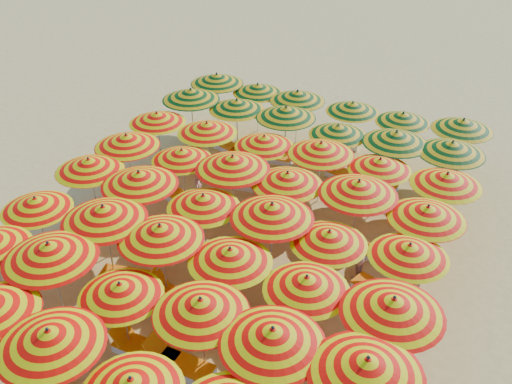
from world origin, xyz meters
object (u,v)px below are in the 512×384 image
Objects in this scene: umbrella_31 at (207,128)px; umbrella_38 at (286,112)px; umbrella_7 at (49,251)px; lounger_6 at (131,277)px; umbrella_21 at (272,211)px; umbrella_45 at (353,107)px; umbrella_8 at (120,290)px; umbrella_37 at (237,105)px; lounger_19 at (372,183)px; lounger_17 at (269,156)px; umbrella_2 at (49,338)px; lounger_18 at (350,177)px; lounger_4 at (178,363)px; umbrella_19 at (139,178)px; lounger_3 at (145,350)px; umbrella_47 at (463,125)px; lounger_9 at (383,294)px; umbrella_14 at (160,232)px; umbrella_9 at (201,306)px; umbrella_22 at (329,237)px; umbrella_35 at (447,179)px; umbrella_36 at (191,95)px; umbrella_46 at (403,118)px; umbrella_26 at (233,163)px; umbrella_13 at (104,213)px; beachgoer_a at (198,191)px; umbrella_30 at (157,118)px; lounger_12 at (370,251)px; umbrella_41 at (452,148)px; umbrella_39 at (338,130)px; lounger_10 at (172,194)px; umbrella_18 at (89,165)px; umbrella_29 at (427,213)px; umbrella_40 at (396,137)px; umbrella_34 at (380,164)px; umbrella_44 at (297,96)px; umbrella_11 at (367,367)px; umbrella_43 at (258,89)px; lounger_16 at (226,146)px; lounger_14 at (246,184)px; umbrella_28 at (359,188)px; umbrella_32 at (264,141)px; lounger_8 at (249,321)px; umbrella_16 at (307,283)px; lounger_15 at (419,222)px; umbrella_15 at (230,255)px; lounger_11 at (224,210)px; beachgoer_b at (356,258)px; umbrella_23 at (409,251)px; umbrella_24 at (127,141)px; lounger_20 at (338,143)px.

umbrella_38 is (2.13, 2.18, 0.11)m from umbrella_31.
umbrella_7 reaches higher than lounger_6.
umbrella_21 reaches higher than umbrella_45.
umbrella_8 is (2.18, -0.14, -0.31)m from umbrella_7.
umbrella_37 reaches higher than lounger_19.
umbrella_37 is 1.54× the size of lounger_17.
umbrella_2 is 12.56m from lounger_18.
umbrella_45 is at bearing -90.12° from lounger_4.
lounger_3 is at bearing -56.14° from umbrella_19.
umbrella_47 reaches higher than lounger_17.
umbrella_14 is at bearing -136.93° from lounger_9.
umbrella_9 is 1.14× the size of umbrella_22.
umbrella_36 is at bearing 168.24° from umbrella_35.
umbrella_46 is at bearing 89.48° from umbrella_22.
umbrella_36 is at bearing 111.98° from umbrella_8.
umbrella_19 is 0.95× the size of umbrella_26.
umbrella_13 reaches higher than beachgoer_a.
lounger_12 is at bearing -13.09° from umbrella_30.
umbrella_41 is 0.98× the size of umbrella_47.
umbrella_39 is 6.27m from lounger_10.
umbrella_47 is at bearing 26.12° from umbrella_31.
umbrella_18 is 10.33m from umbrella_29.
umbrella_40 is 2.15m from umbrella_46.
umbrella_34 is 5.67m from umbrella_44.
beachgoer_a is at bearing -175.48° from lounger_10.
umbrella_30 reaches higher than lounger_3.
umbrella_11 is at bearing -2.73° from umbrella_9.
umbrella_43 is at bearing 117.35° from umbrella_21.
umbrella_22 is 5.91m from beachgoer_a.
umbrella_39 is 5.01m from lounger_16.
umbrella_29 reaches higher than umbrella_18.
lounger_14 is at bearing 148.82° from lounger_12.
umbrella_28 is 5.24m from lounger_14.
umbrella_26 is at bearing -176.68° from lounger_10.
umbrella_13 reaches higher than lounger_3.
lounger_17 is (-0.67, 2.00, -1.76)m from umbrella_32.
umbrella_41 is 9.10m from lounger_8.
umbrella_16 is 10.37m from umbrella_47.
lounger_10 is 1.00× the size of lounger_15.
umbrella_15 is at bearing 49.29° from umbrella_8.
lounger_11 is (-2.48, -6.06, -1.76)m from umbrella_45.
umbrella_16 reaches higher than umbrella_32.
umbrella_31 is 2.05× the size of beachgoer_b.
umbrella_39 is at bearing 123.23° from umbrella_23.
umbrella_46 reaches higher than lounger_14.
umbrella_24 is 0.95× the size of umbrella_40.
umbrella_21 reaches higher than lounger_20.
umbrella_16 reaches higher than umbrella_22.
umbrella_45 is 1.31× the size of lounger_11.
umbrella_38 is 1.54× the size of lounger_17.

